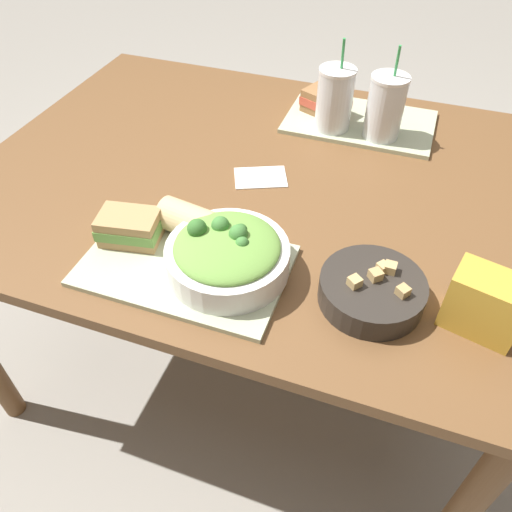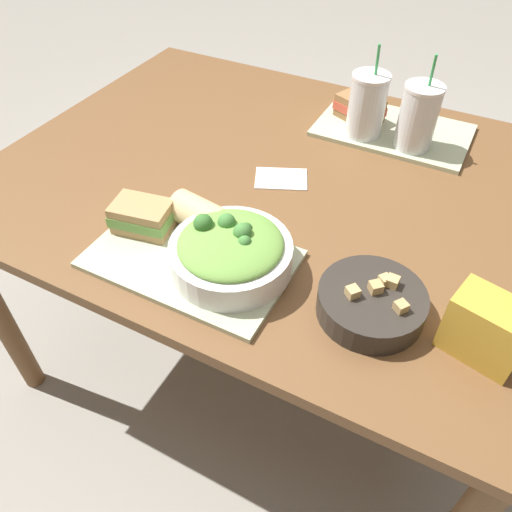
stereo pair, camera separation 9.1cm
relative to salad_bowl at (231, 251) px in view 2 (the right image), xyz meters
The scene contains 13 objects.
ground_plane 0.86m from the salad_bowl, 101.34° to the left, with size 12.00×12.00×0.00m, color gray.
dining_table 0.38m from the salad_bowl, 101.34° to the left, with size 1.39×1.08×0.74m.
tray_near 0.10m from the salad_bowl, behind, with size 0.41×0.26×0.01m.
tray_far 0.69m from the salad_bowl, 78.86° to the left, with size 0.41×0.26×0.01m.
salad_bowl is the anchor object (origin of this frame).
soup_bowl 0.28m from the salad_bowl, ahead, with size 0.20×0.20×0.07m.
sandwich_near 0.23m from the salad_bowl, behind, with size 0.14×0.11×0.06m.
baguette_near 0.14m from the salad_bowl, 148.70° to the left, with size 0.13×0.09×0.07m.
sandwich_far 0.68m from the salad_bowl, 87.62° to the left, with size 0.15×0.13×0.06m.
drink_cup_dark 0.62m from the salad_bowl, 83.84° to the left, with size 0.10×0.10×0.25m.
drink_cup_red 0.64m from the salad_bowl, 71.81° to the left, with size 0.10×0.10×0.25m.
chip_bag 0.47m from the salad_bowl, ahead, with size 0.14×0.11×0.12m.
napkin_folded 0.34m from the salad_bowl, 98.01° to the left, with size 0.15×0.13×0.00m.
Camera 2 is at (0.44, -0.94, 1.46)m, focal length 35.00 mm.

